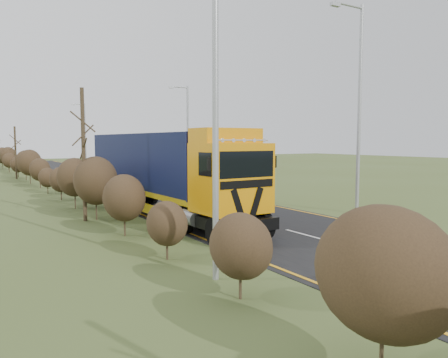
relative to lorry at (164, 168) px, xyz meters
name	(u,v)px	position (x,y,z in m)	size (l,w,h in m)	color
ground	(251,221)	(2.80, -3.44, -2.35)	(160.00, 160.00, 0.00)	#424F22
road	(163,197)	(2.80, 6.56, -2.34)	(8.00, 120.00, 0.02)	black
layby	(184,180)	(9.30, 16.56, -2.34)	(6.00, 18.00, 0.02)	#2B2926
lane_markings	(165,197)	(2.80, 6.25, -2.32)	(7.52, 116.00, 0.01)	orange
hedgerow	(76,179)	(-3.20, 4.46, -0.73)	(2.24, 102.04, 6.05)	#312316
lorry	(164,168)	(0.00, 0.00, 0.00)	(2.90, 14.92, 4.14)	black
car_red_hatchback	(170,173)	(7.99, 16.69, -1.62)	(1.73, 4.30, 1.46)	maroon
car_blue_sedan	(174,171)	(10.15, 20.47, -1.67)	(1.43, 4.10, 1.35)	#0B1740
streetlight_near	(358,99)	(8.45, -4.51, 3.37)	(2.18, 0.21, 10.30)	#96989B
streetlight_mid	(187,131)	(8.19, 13.71, 2.20)	(1.77, 0.18, 8.29)	#96989B
streetlight_far	(84,132)	(7.29, 44.33, 2.61)	(1.91, 0.18, 9.00)	#96989B
left_pole	(215,63)	(-2.91, -9.88, 3.29)	(0.16, 0.16, 11.29)	#96989B
speed_sign	(195,169)	(7.00, 10.08, -0.83)	(0.60, 0.10, 2.19)	#96989B
warning_board	(147,165)	(8.60, 23.80, -1.26)	(0.69, 0.11, 1.80)	#96989B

